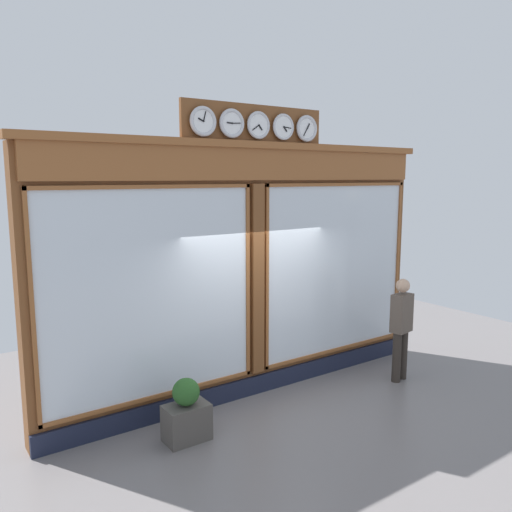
# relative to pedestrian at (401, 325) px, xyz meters

# --- Properties ---
(ground_plane) EXTENTS (14.00, 14.00, 0.00)m
(ground_plane) POSITION_rel_pedestrian_xyz_m (2.21, 1.86, -0.93)
(ground_plane) COLOR slate
(shop_facade) EXTENTS (6.67, 0.42, 4.31)m
(shop_facade) POSITION_rel_pedestrian_xyz_m (2.21, -1.06, 0.99)
(shop_facade) COLOR brown
(shop_facade) RESTS_ON ground_plane
(pedestrian) EXTENTS (0.39, 0.28, 1.69)m
(pedestrian) POSITION_rel_pedestrian_xyz_m (0.00, 0.00, 0.00)
(pedestrian) COLOR #312A24
(pedestrian) RESTS_ON ground_plane
(planter_box) EXTENTS (0.56, 0.36, 0.47)m
(planter_box) POSITION_rel_pedestrian_xyz_m (3.76, -0.24, -0.70)
(planter_box) COLOR #4C4742
(planter_box) RESTS_ON ground_plane
(planter_shrub) EXTENTS (0.35, 0.35, 0.35)m
(planter_shrub) POSITION_rel_pedestrian_xyz_m (3.76, -0.24, -0.29)
(planter_shrub) COLOR #285623
(planter_shrub) RESTS_ON planter_box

